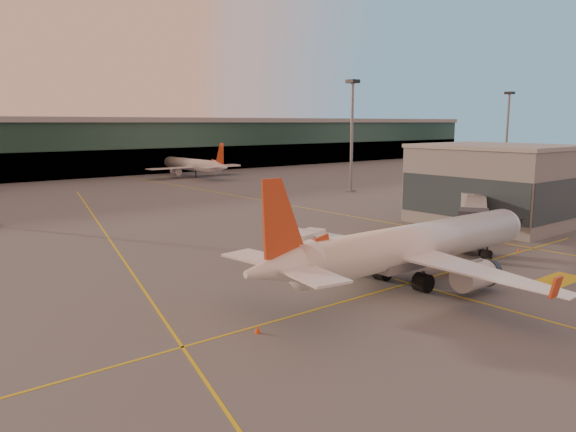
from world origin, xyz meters
TOP-DOWN VIEW (x-y plane):
  - ground at (0.00, 0.00)m, footprint 600.00×600.00m
  - taxi_markings at (-7.32, 44.49)m, footprint 100.12×173.00m
  - terminal at (0.00, 141.79)m, footprint 400.00×20.00m
  - gate_building at (41.93, 17.93)m, footprint 18.40×22.40m
  - mast_east_near at (55.00, 62.00)m, footprint 2.40×2.40m
  - mast_east_far at (130.00, 66.00)m, footprint 2.40×2.40m
  - main_airplane at (4.66, 4.96)m, footprint 38.57×34.67m
  - jet_bridge at (27.61, 12.08)m, footprint 19.02×13.25m
  - catering_truck at (1.82, 16.99)m, footprint 5.45×3.70m
  - gpu_cart at (11.25, 3.42)m, footprint 2.19×1.80m
  - pushback_tug at (17.47, 11.82)m, footprint 3.46×2.34m
  - cone_nose at (26.90, 5.28)m, footprint 0.39×0.39m
  - cone_tail at (-14.89, 3.82)m, footprint 0.46×0.46m
  - cone_wing_left at (2.83, 21.84)m, footprint 0.42×0.42m

SIDE VIEW (x-z plane):
  - ground at x=0.00m, z-range 0.00..0.00m
  - taxi_markings at x=-7.32m, z-range 0.00..0.01m
  - cone_nose at x=26.90m, z-range -0.01..0.49m
  - cone_wing_left at x=2.83m, z-range -0.01..0.53m
  - cone_tail at x=-14.89m, z-range -0.01..0.57m
  - gpu_cart at x=11.25m, z-range -0.01..1.10m
  - pushback_tug at x=17.47m, z-range -0.15..1.48m
  - catering_truck at x=1.82m, z-range 0.27..4.16m
  - main_airplane at x=4.66m, z-range -2.04..9.62m
  - jet_bridge at x=27.61m, z-range 1.07..6.87m
  - gate_building at x=41.93m, z-range -0.01..12.59m
  - terminal at x=0.00m, z-range -0.04..17.56m
  - mast_east_near at x=55.00m, z-range 2.06..27.66m
  - mast_east_far at x=130.00m, z-range 2.06..27.66m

